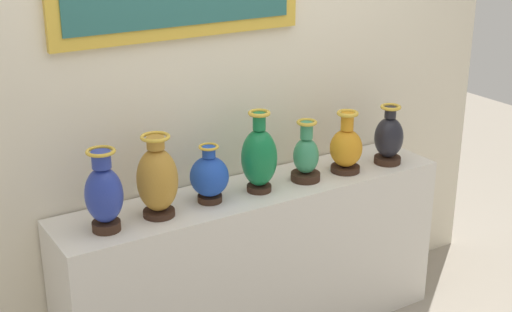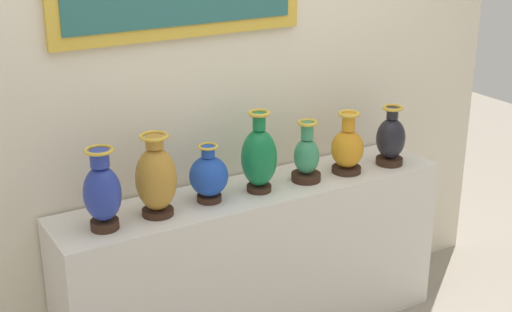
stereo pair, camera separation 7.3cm
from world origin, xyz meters
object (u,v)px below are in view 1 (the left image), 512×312
object	(u,v)px
vase_cobalt	(104,194)
vase_onyx	(389,138)
vase_sapphire	(209,176)
vase_jade	(306,156)
vase_ochre	(157,179)
vase_amber	(346,147)
vase_emerald	(260,157)

from	to	relation	value
vase_cobalt	vase_onyx	size ratio (longest dim) A/B	1.15
vase_sapphire	vase_cobalt	bearing A→B (deg)	-176.20
vase_sapphire	vase_onyx	bearing A→B (deg)	-3.02
vase_sapphire	vase_jade	size ratio (longest dim) A/B	0.89
vase_ochre	vase_amber	distance (m)	1.07
vase_ochre	vase_jade	size ratio (longest dim) A/B	1.22
vase_ochre	vase_onyx	xyz separation A→B (m)	(1.34, -0.04, -0.04)
vase_ochre	vase_cobalt	bearing A→B (deg)	-176.34
vase_ochre	vase_emerald	distance (m)	0.55
vase_sapphire	vase_amber	xyz separation A→B (m)	(0.79, -0.03, 0.01)
vase_sapphire	vase_ochre	bearing A→B (deg)	-176.07
vase_cobalt	vase_jade	world-z (taller)	vase_cobalt
vase_jade	vase_amber	xyz separation A→B (m)	(0.25, -0.01, 0.01)
vase_onyx	vase_cobalt	bearing A→B (deg)	179.25
vase_cobalt	vase_sapphire	xyz separation A→B (m)	(0.53, 0.04, -0.04)
vase_sapphire	vase_emerald	distance (m)	0.28
vase_amber	vase_emerald	bearing A→B (deg)	177.99
vase_emerald	vase_sapphire	bearing A→B (deg)	176.83
vase_emerald	vase_onyx	size ratio (longest dim) A/B	1.26
vase_emerald	vase_cobalt	bearing A→B (deg)	-178.55
vase_ochre	vase_emerald	size ratio (longest dim) A/B	0.95
vase_cobalt	vase_sapphire	bearing A→B (deg)	3.80
vase_onyx	vase_jade	bearing A→B (deg)	176.13
vase_jade	vase_sapphire	bearing A→B (deg)	177.80
vase_cobalt	vase_amber	size ratio (longest dim) A/B	1.14
vase_jade	vase_amber	bearing A→B (deg)	-2.85
vase_emerald	vase_ochre	bearing A→B (deg)	-179.60
vase_sapphire	vase_emerald	world-z (taller)	vase_emerald
vase_ochre	vase_sapphire	bearing A→B (deg)	3.93
vase_jade	vase_onyx	size ratio (longest dim) A/B	0.98
vase_jade	vase_amber	world-z (taller)	vase_amber
vase_sapphire	vase_onyx	xyz separation A→B (m)	(1.06, -0.06, 0.01)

